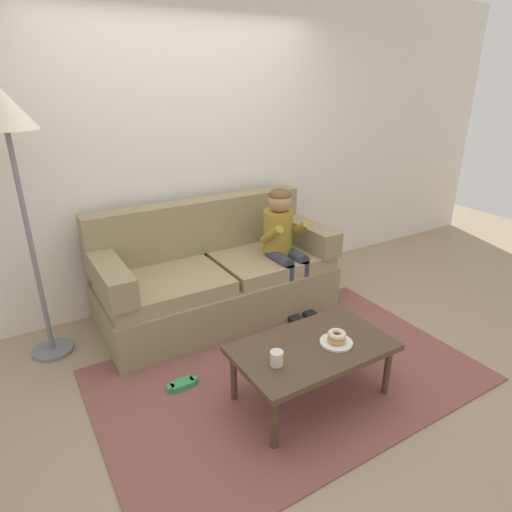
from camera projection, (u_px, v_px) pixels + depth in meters
ground at (269, 358)px, 3.32m from camera, size 10.00×10.00×0.00m
wall_back at (186, 147)px, 3.90m from camera, size 8.00×0.10×2.80m
area_rug at (288, 375)px, 3.12m from camera, size 2.61×1.69×0.01m
couch at (215, 276)px, 3.85m from camera, size 2.02×0.90×0.98m
coffee_table at (312, 351)px, 2.79m from camera, size 1.01×0.60×0.41m
person_child at (283, 238)px, 3.84m from camera, size 0.34×0.58×1.10m
plate at (336, 342)px, 2.79m from camera, size 0.21×0.21×0.01m
donut at (336, 339)px, 2.78m from camera, size 0.14×0.14×0.04m
donut_second at (337, 334)px, 2.77m from camera, size 0.15×0.15×0.04m
mug at (277, 358)px, 2.57m from camera, size 0.08×0.08×0.09m
toy_controller at (182, 385)px, 3.00m from camera, size 0.23×0.09×0.05m
floor_lamp at (7, 133)px, 2.78m from camera, size 0.40×0.40×1.93m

